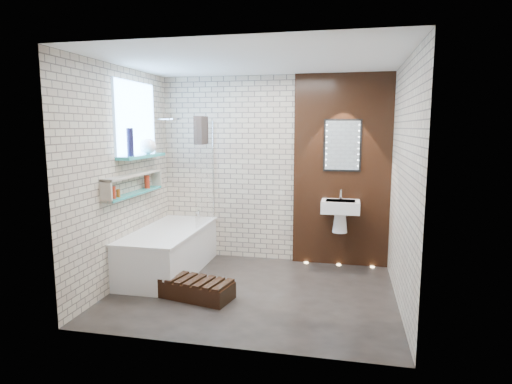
% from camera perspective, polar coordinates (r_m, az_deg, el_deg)
% --- Properties ---
extents(ground, '(3.20, 3.20, 0.00)m').
position_cam_1_polar(ground, '(5.12, -0.36, -13.07)').
color(ground, black).
rests_on(ground, ground).
extents(room_shell, '(3.24, 3.20, 2.60)m').
position_cam_1_polar(room_shell, '(4.80, -0.37, 1.51)').
color(room_shell, '#B2A08D').
rests_on(room_shell, ground).
extents(walnut_panel, '(1.30, 0.06, 2.60)m').
position_cam_1_polar(walnut_panel, '(5.95, 11.28, 2.72)').
color(walnut_panel, black).
rests_on(walnut_panel, ground).
extents(clerestory_window, '(0.18, 1.00, 0.94)m').
position_cam_1_polar(clerestory_window, '(5.63, -15.54, 8.38)').
color(clerestory_window, '#7FADE0').
rests_on(clerestory_window, room_shell).
extents(display_niche, '(0.14, 1.30, 0.26)m').
position_cam_1_polar(display_niche, '(5.48, -15.84, 1.01)').
color(display_niche, teal).
rests_on(display_niche, room_shell).
extents(bathtub, '(0.79, 1.74, 0.70)m').
position_cam_1_polar(bathtub, '(5.80, -11.39, -7.60)').
color(bathtub, white).
rests_on(bathtub, ground).
extents(bath_screen, '(0.01, 0.78, 1.40)m').
position_cam_1_polar(bath_screen, '(5.89, -6.80, 2.57)').
color(bath_screen, white).
rests_on(bath_screen, bathtub).
extents(towel, '(0.11, 0.28, 0.37)m').
position_cam_1_polar(towel, '(5.74, -7.29, 8.11)').
color(towel, black).
rests_on(towel, bath_screen).
extents(shower_head, '(0.18, 0.18, 0.02)m').
position_cam_1_polar(shower_head, '(6.06, -10.64, 9.47)').
color(shower_head, silver).
rests_on(shower_head, room_shell).
extents(washbasin, '(0.50, 0.36, 0.58)m').
position_cam_1_polar(washbasin, '(5.83, 11.11, -2.47)').
color(washbasin, white).
rests_on(washbasin, walnut_panel).
extents(led_mirror, '(0.50, 0.02, 0.70)m').
position_cam_1_polar(led_mirror, '(5.89, 11.38, 6.07)').
color(led_mirror, black).
rests_on(led_mirror, walnut_panel).
extents(walnut_step, '(0.90, 0.55, 0.19)m').
position_cam_1_polar(walnut_step, '(4.98, -8.05, -12.67)').
color(walnut_step, black).
rests_on(walnut_step, ground).
extents(niche_bottles, '(0.07, 0.90, 0.17)m').
position_cam_1_polar(niche_bottles, '(5.46, -15.97, 0.72)').
color(niche_bottles, maroon).
rests_on(niche_bottles, display_niche).
extents(sill_vases, '(0.20, 0.61, 0.33)m').
position_cam_1_polar(sill_vases, '(5.66, -14.54, 6.00)').
color(sill_vases, white).
rests_on(sill_vases, clerestory_window).
extents(floor_uplights, '(0.96, 0.06, 0.01)m').
position_cam_1_polar(floor_uplights, '(6.15, 10.92, -9.44)').
color(floor_uplights, '#FFD899').
rests_on(floor_uplights, ground).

